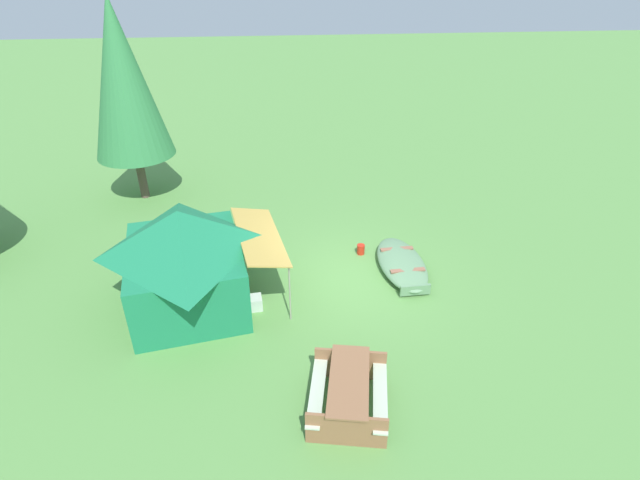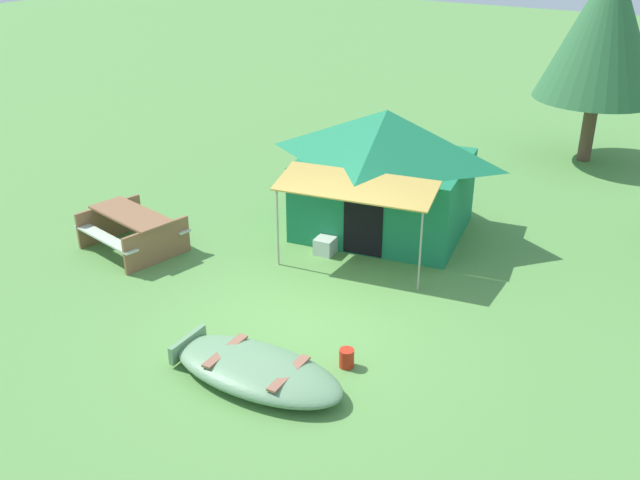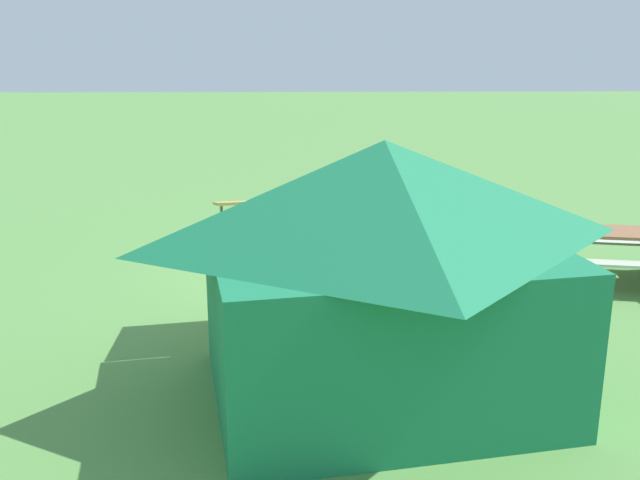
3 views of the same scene
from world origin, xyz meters
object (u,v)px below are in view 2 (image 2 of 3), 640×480
(picnic_table, at_px, (132,227))
(cooler_box, at_px, (327,244))
(beached_rowboat, at_px, (256,369))
(fuel_can, at_px, (347,358))
(pine_tree_back_left, at_px, (605,28))
(canvas_cabin_tent, at_px, (385,170))

(picnic_table, bearing_deg, cooler_box, 30.38)
(beached_rowboat, bearing_deg, cooler_box, 108.18)
(picnic_table, height_order, fuel_can, picnic_table)
(picnic_table, xyz_separation_m, pine_tree_back_left, (6.04, 10.12, 2.88))
(beached_rowboat, bearing_deg, picnic_table, 155.04)
(beached_rowboat, height_order, fuel_can, beached_rowboat)
(cooler_box, distance_m, pine_tree_back_left, 9.27)
(fuel_can, relative_size, pine_tree_back_left, 0.06)
(canvas_cabin_tent, bearing_deg, beached_rowboat, -80.82)
(beached_rowboat, xyz_separation_m, pine_tree_back_left, (1.51, 12.23, 3.17))
(canvas_cabin_tent, xyz_separation_m, pine_tree_back_left, (2.40, 6.74, 2.05))
(canvas_cabin_tent, distance_m, fuel_can, 4.99)
(fuel_can, xyz_separation_m, pine_tree_back_left, (0.62, 11.26, 3.21))
(cooler_box, bearing_deg, beached_rowboat, -71.82)
(canvas_cabin_tent, height_order, fuel_can, canvas_cabin_tent)
(canvas_cabin_tent, bearing_deg, pine_tree_back_left, 70.41)
(beached_rowboat, bearing_deg, pine_tree_back_left, 82.94)
(beached_rowboat, xyz_separation_m, cooler_box, (-1.31, 3.99, -0.03))
(pine_tree_back_left, bearing_deg, fuel_can, -93.13)
(canvas_cabin_tent, xyz_separation_m, cooler_box, (-0.43, -1.49, -1.14))
(picnic_table, distance_m, cooler_box, 3.74)
(beached_rowboat, xyz_separation_m, canvas_cabin_tent, (-0.89, 5.48, 1.11))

